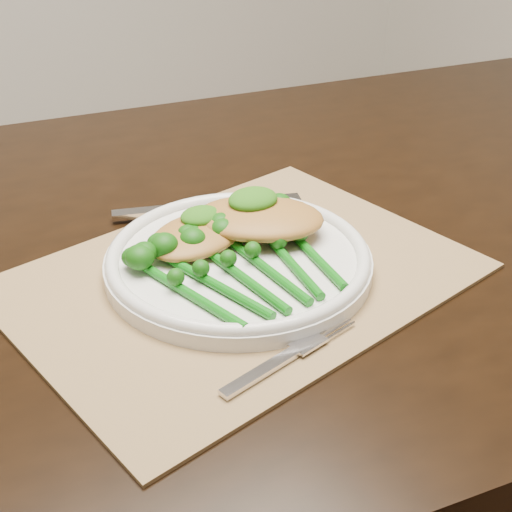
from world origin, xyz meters
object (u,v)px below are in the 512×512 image
chicken_fillet_left (197,235)px  dinner_plate (238,259)px  dining_table (230,446)px  broccolini_bundle (253,272)px  placemat (240,277)px

chicken_fillet_left → dinner_plate: bearing=-77.9°
dining_table → broccolini_bundle: bearing=-98.8°
broccolini_bundle → dining_table: bearing=69.1°
dining_table → broccolini_bundle: size_ratio=8.69×
placemat → dinner_plate: (0.00, 0.01, 0.02)m
placemat → broccolini_bundle: size_ratio=2.36×
dining_table → dinner_plate: bearing=-102.2°
broccolini_bundle → placemat: bearing=82.8°
chicken_fillet_left → broccolini_bundle: size_ratio=0.61×
placemat → chicken_fillet_left: 0.07m
chicken_fillet_left → placemat: bearing=-87.5°
dining_table → chicken_fillet_left: size_ratio=14.19×
broccolini_bundle → chicken_fillet_left: bearing=100.0°
placemat → dining_table: bearing=59.3°
placemat → dinner_plate: size_ratio=1.63×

